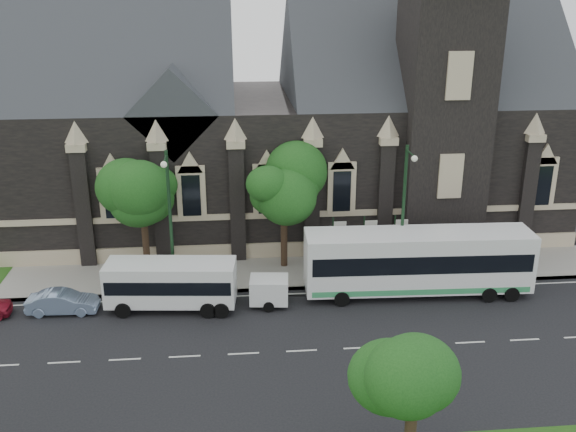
{
  "coord_description": "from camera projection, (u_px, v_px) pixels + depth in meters",
  "views": [
    {
      "loc": [
        -0.33,
        -28.75,
        17.91
      ],
      "look_at": [
        2.85,
        6.0,
        5.27
      ],
      "focal_mm": 40.14,
      "sensor_mm": 36.0,
      "label": 1
    }
  ],
  "objects": [
    {
      "name": "tree_walk_left",
      "position": [
        145.0,
        188.0,
        40.62
      ],
      "size": [
        3.91,
        3.91,
        7.64
      ],
      "color": "black",
      "rests_on": "ground"
    },
    {
      "name": "banner_flag_center",
      "position": [
        368.0,
        240.0,
        41.37
      ],
      "size": [
        0.9,
        0.1,
        4.0
      ],
      "color": "#16311B",
      "rests_on": "ground"
    },
    {
      "name": "tour_coach",
      "position": [
        418.0,
        261.0,
        38.81
      ],
      "size": [
        13.69,
        3.47,
        3.97
      ],
      "rotation": [
        0.0,
        0.0,
        -0.03
      ],
      "color": "white",
      "rests_on": "ground"
    },
    {
      "name": "tree_walk_right",
      "position": [
        287.0,
        183.0,
        41.37
      ],
      "size": [
        4.08,
        4.08,
        7.8
      ],
      "color": "black",
      "rests_on": "ground"
    },
    {
      "name": "banner_flag_left",
      "position": [
        337.0,
        241.0,
        41.2
      ],
      "size": [
        0.9,
        0.1,
        4.0
      ],
      "color": "#16311B",
      "rests_on": "ground"
    },
    {
      "name": "banner_flag_right",
      "position": [
        398.0,
        239.0,
        41.54
      ],
      "size": [
        0.9,
        0.1,
        4.0
      ],
      "color": "#16311B",
      "rests_on": "ground"
    },
    {
      "name": "sidewalk",
      "position": [
        240.0,
        274.0,
        41.92
      ],
      "size": [
        80.0,
        5.0,
        0.15
      ],
      "primitive_type": "cube",
      "color": "gray",
      "rests_on": "ground"
    },
    {
      "name": "museum",
      "position": [
        303.0,
        121.0,
        48.29
      ],
      "size": [
        40.0,
        17.7,
        29.9
      ],
      "color": "black",
      "rests_on": "ground"
    },
    {
      "name": "ground",
      "position": [
        244.0,
        354.0,
        33.05
      ],
      "size": [
        160.0,
        160.0,
        0.0
      ],
      "primitive_type": "plane",
      "color": "black",
      "rests_on": "ground"
    },
    {
      "name": "street_lamp_mid",
      "position": [
        170.0,
        216.0,
        37.6
      ],
      "size": [
        0.36,
        1.88,
        9.0
      ],
      "color": "#16311B",
      "rests_on": "ground"
    },
    {
      "name": "box_trailer",
      "position": [
        269.0,
        290.0,
        37.72
      ],
      "size": [
        3.3,
        1.94,
        1.73
      ],
      "rotation": [
        0.0,
        0.0,
        -0.1
      ],
      "color": "silver",
      "rests_on": "ground"
    },
    {
      "name": "sedan",
      "position": [
        63.0,
        302.0,
        36.98
      ],
      "size": [
        4.07,
        1.53,
        1.33
      ],
      "primitive_type": "imported",
      "rotation": [
        0.0,
        0.0,
        1.54
      ],
      "color": "#7E93B6",
      "rests_on": "ground"
    },
    {
      "name": "street_lamp_near",
      "position": [
        404.0,
        209.0,
        38.8
      ],
      "size": [
        0.36,
        1.88,
        9.0
      ],
      "color": "#16311B",
      "rests_on": "ground"
    },
    {
      "name": "tree_park_east",
      "position": [
        418.0,
        374.0,
        23.27
      ],
      "size": [
        3.4,
        3.4,
        6.28
      ],
      "color": "black",
      "rests_on": "ground"
    },
    {
      "name": "shuttle_bus",
      "position": [
        171.0,
        282.0,
        37.16
      ],
      "size": [
        7.62,
        3.21,
        2.87
      ],
      "rotation": [
        0.0,
        0.0,
        -0.09
      ],
      "color": "white",
      "rests_on": "ground"
    }
  ]
}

